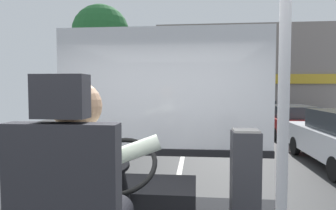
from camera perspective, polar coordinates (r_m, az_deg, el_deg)
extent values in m
cube|color=#353535|center=(10.71, 3.44, -7.37)|extent=(18.00, 44.00, 0.05)
cube|color=silver|center=(10.71, 3.44, -7.22)|extent=(0.12, 39.60, 0.00)
cube|color=#28282D|center=(1.36, -19.72, -17.24)|extent=(0.48, 0.10, 0.66)
cube|color=#28282D|center=(1.28, -20.09, 1.58)|extent=(0.22, 0.10, 0.18)
cylinder|color=silver|center=(1.51, -17.00, -16.03)|extent=(0.33, 0.33, 0.62)
cube|color=black|center=(1.64, -14.67, -11.71)|extent=(0.06, 0.01, 0.38)
sphere|color=#A37A5B|center=(1.43, -17.27, -0.16)|extent=(0.23, 0.23, 0.23)
cylinder|color=silver|center=(1.66, -10.41, -10.06)|extent=(0.53, 0.20, 0.25)
cylinder|color=silver|center=(1.73, -17.23, -9.61)|extent=(0.53, 0.20, 0.25)
cube|color=black|center=(2.81, -6.54, -18.63)|extent=(1.10, 0.56, 0.40)
cylinder|color=black|center=(2.34, -8.72, -15.14)|extent=(0.07, 0.30, 0.42)
torus|color=black|center=(2.17, -9.57, -11.36)|extent=(0.56, 0.49, 0.33)
cylinder|color=black|center=(2.17, -9.57, -11.36)|extent=(0.16, 0.15, 0.11)
cylinder|color=#B7B7BC|center=(1.26, 21.28, -9.80)|extent=(0.04, 0.04, 1.93)
cube|color=#333338|center=(2.73, 14.72, -14.13)|extent=(0.24, 0.22, 0.87)
cube|color=#9E9993|center=(2.63, 14.86, -4.80)|extent=(0.22, 0.20, 0.02)
cube|color=silver|center=(3.37, -1.08, 3.32)|extent=(2.50, 0.01, 1.40)
cube|color=black|center=(3.44, -1.06, -9.09)|extent=(2.50, 0.08, 0.08)
cylinder|color=#4C3828|center=(13.06, -12.72, 2.30)|extent=(0.25, 0.25, 3.50)
sphere|color=#23612D|center=(13.26, -12.86, 13.34)|extent=(2.44, 2.44, 2.44)
cube|color=gray|center=(21.78, 16.99, 5.98)|extent=(13.86, 4.34, 6.08)
cube|color=gold|center=(19.58, 18.26, 4.81)|extent=(13.31, 0.12, 0.60)
cylinder|color=black|center=(9.45, 23.42, -7.28)|extent=(0.14, 0.53, 0.53)
cylinder|color=black|center=(7.16, 29.64, -10.77)|extent=(0.14, 0.53, 0.53)
cube|color=maroon|center=(13.09, 22.42, -3.23)|extent=(1.79, 4.26, 0.58)
cube|color=#282D33|center=(12.80, 22.80, -1.09)|extent=(1.46, 2.34, 0.44)
cylinder|color=black|center=(14.63, 24.09, -3.75)|extent=(0.14, 0.47, 0.47)
cylinder|color=black|center=(14.19, 17.56, -3.83)|extent=(0.14, 0.47, 0.47)
cylinder|color=black|center=(12.18, 28.03, -5.21)|extent=(0.14, 0.47, 0.47)
cylinder|color=black|center=(11.64, 20.26, -5.41)|extent=(0.14, 0.47, 0.47)
cube|color=navy|center=(18.14, 16.76, -1.37)|extent=(1.93, 3.88, 0.59)
cube|color=#282D33|center=(17.88, 16.93, 0.23)|extent=(1.59, 2.13, 0.45)
cylinder|color=black|center=(19.53, 18.71, -1.94)|extent=(0.14, 0.48, 0.48)
cylinder|color=black|center=(19.20, 13.35, -1.95)|extent=(0.14, 0.48, 0.48)
cylinder|color=black|center=(17.21, 20.52, -2.66)|extent=(0.14, 0.48, 0.48)
cylinder|color=black|center=(16.83, 14.46, -2.68)|extent=(0.14, 0.48, 0.48)
cube|color=#474C51|center=(24.35, 14.28, -0.15)|extent=(1.89, 4.25, 0.61)
cube|color=#282D33|center=(24.08, 14.39, 1.09)|extent=(1.55, 2.34, 0.46)
cylinder|color=black|center=(25.82, 15.80, -0.66)|extent=(0.14, 0.50, 0.50)
cylinder|color=black|center=(25.56, 11.84, -0.64)|extent=(0.14, 0.50, 0.50)
cylinder|color=black|center=(23.23, 16.95, -1.09)|extent=(0.14, 0.50, 0.50)
cylinder|color=black|center=(22.95, 12.56, -1.08)|extent=(0.14, 0.50, 0.50)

